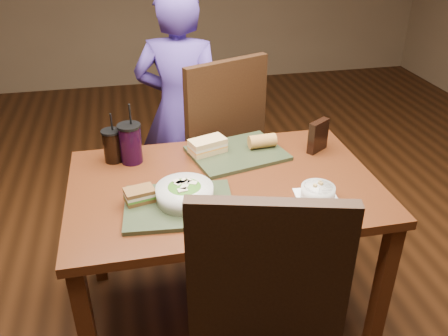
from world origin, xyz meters
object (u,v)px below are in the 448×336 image
(dining_table, at_px, (224,200))
(cup_berry, at_px, (131,143))
(sandwich_near, at_px, (140,195))
(baguette_near, at_px, (218,215))
(soup_bowl, at_px, (318,192))
(baguette_far, at_px, (262,141))
(diner, at_px, (181,112))
(cup_cola, at_px, (112,146))
(tray_near, at_px, (179,206))
(sandwich_far, at_px, (208,146))
(tray_far, at_px, (237,153))
(chip_bag, at_px, (318,136))
(salad_bowl, at_px, (185,193))
(chair_far, at_px, (222,140))

(dining_table, relative_size, cup_berry, 4.57)
(sandwich_near, distance_m, baguette_near, 0.34)
(soup_bowl, distance_m, baguette_far, 0.47)
(dining_table, relative_size, soup_bowl, 7.25)
(dining_table, xyz_separation_m, baguette_near, (-0.09, -0.30, 0.14))
(diner, height_order, cup_cola, diner)
(tray_near, height_order, soup_bowl, soup_bowl)
(cup_cola, distance_m, cup_berry, 0.09)
(diner, distance_m, cup_cola, 0.71)
(soup_bowl, xyz_separation_m, sandwich_far, (-0.36, 0.46, 0.02))
(tray_far, distance_m, sandwich_near, 0.57)
(soup_bowl, relative_size, cup_berry, 0.63)
(sandwich_near, distance_m, cup_cola, 0.40)
(dining_table, height_order, tray_far, tray_far)
(tray_far, xyz_separation_m, soup_bowl, (0.23, -0.43, 0.02))
(tray_far, height_order, soup_bowl, soup_bowl)
(chip_bag, bearing_deg, dining_table, 167.82)
(tray_near, xyz_separation_m, tray_far, (0.32, 0.38, 0.00))
(sandwich_near, xyz_separation_m, cup_cola, (-0.10, 0.39, 0.03))
(chip_bag, bearing_deg, baguette_near, -173.58)
(salad_bowl, distance_m, baguette_far, 0.57)
(soup_bowl, relative_size, cup_cola, 0.76)
(soup_bowl, bearing_deg, cup_cola, 147.98)
(salad_bowl, height_order, soup_bowl, salad_bowl)
(diner, relative_size, tray_near, 3.42)
(soup_bowl, distance_m, baguette_near, 0.44)
(cup_berry, distance_m, chip_bag, 0.87)
(tray_near, height_order, baguette_near, baguette_near)
(diner, relative_size, baguette_near, 13.14)
(cup_berry, relative_size, chip_bag, 1.86)
(dining_table, relative_size, cup_cola, 5.49)
(salad_bowl, relative_size, chip_bag, 1.46)
(salad_bowl, relative_size, soup_bowl, 1.24)
(dining_table, xyz_separation_m, diner, (-0.07, 0.89, 0.06))
(chair_far, height_order, cup_cola, chair_far)
(sandwich_far, relative_size, cup_cola, 0.79)
(baguette_near, distance_m, chip_bag, 0.76)
(salad_bowl, relative_size, cup_berry, 0.78)
(chair_far, distance_m, diner, 0.31)
(dining_table, relative_size, sandwich_far, 6.96)
(tray_far, distance_m, chip_bag, 0.39)
(salad_bowl, relative_size, sandwich_near, 1.76)
(cup_berry, bearing_deg, baguette_near, -63.12)
(tray_near, relative_size, cup_cola, 1.77)
(dining_table, height_order, chip_bag, chip_bag)
(sandwich_near, relative_size, baguette_near, 1.16)
(salad_bowl, bearing_deg, chip_bag, 25.89)
(tray_near, xyz_separation_m, cup_berry, (-0.16, 0.42, 0.08))
(diner, bearing_deg, chair_far, 151.48)
(cup_cola, xyz_separation_m, cup_berry, (0.08, -0.03, 0.02))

